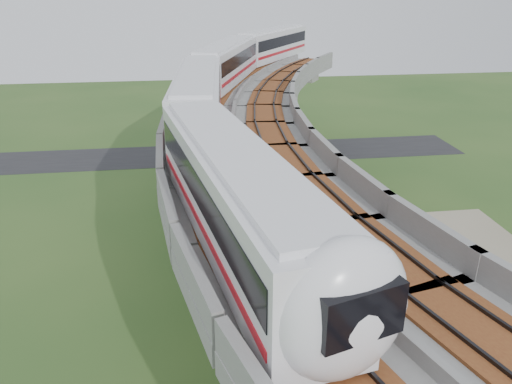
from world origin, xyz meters
TOP-DOWN VIEW (x-y plane):
  - ground at (0.00, 0.00)m, footprint 160.00×160.00m
  - dirt_lot at (14.00, -2.00)m, footprint 18.00×26.00m
  - asphalt_road at (0.00, 30.00)m, footprint 60.00×8.00m
  - viaduct at (3.84, 0.00)m, footprint 19.58×73.98m
  - metro_train at (1.34, 10.83)m, footprint 16.82×60.27m
  - fence at (9.75, 0.00)m, footprint 3.87×38.73m
  - tree_0 at (10.20, 21.41)m, footprint 2.79×2.79m
  - tree_1 at (10.27, 18.33)m, footprint 3.00×3.00m
  - tree_2 at (8.74, 13.95)m, footprint 3.09×3.09m
  - tree_3 at (7.26, 7.17)m, footprint 1.91×1.91m
  - tree_4 at (5.82, 1.31)m, footprint 2.93×2.93m
  - tree_5 at (6.69, -3.12)m, footprint 2.52×2.52m
  - tree_6 at (8.00, -9.88)m, footprint 2.86×2.86m
  - car_dark at (14.31, 4.52)m, footprint 4.98×3.86m

SIDE VIEW (x-z plane):
  - ground at x=0.00m, z-range 0.00..0.00m
  - asphalt_road at x=0.00m, z-range 0.00..0.03m
  - dirt_lot at x=14.00m, z-range 0.00..0.04m
  - car_dark at x=14.31m, z-range 0.04..1.39m
  - fence at x=9.75m, z-range 0.00..1.50m
  - tree_6 at x=8.00m, z-range 0.33..3.42m
  - tree_1 at x=10.27m, z-range 0.36..3.63m
  - tree_2 at x=8.74m, z-range 0.36..3.70m
  - tree_3 at x=7.26m, z-range 0.70..3.74m
  - tree_5 at x=6.69m, z-range 0.57..3.88m
  - tree_0 at x=10.20m, z-range 0.53..3.98m
  - tree_4 at x=5.82m, z-range 0.60..4.30m
  - viaduct at x=3.84m, z-range 3.35..14.75m
  - metro_train at x=1.34m, z-range 10.49..14.13m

